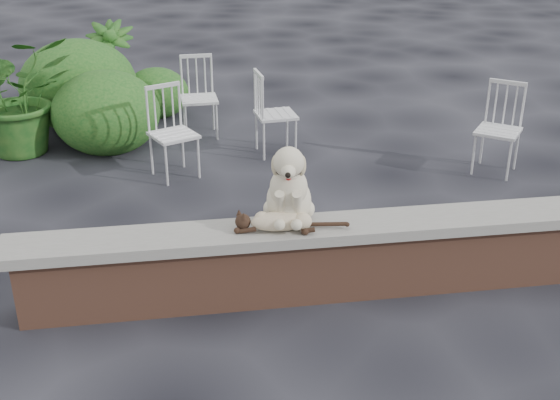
{
  "coord_description": "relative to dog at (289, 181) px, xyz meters",
  "views": [
    {
      "loc": [
        -1.84,
        -4.38,
        2.84
      ],
      "look_at": [
        -1.13,
        0.2,
        0.7
      ],
      "focal_mm": 45.03,
      "sensor_mm": 36.0,
      "label": 1
    }
  ],
  "objects": [
    {
      "name": "chair_a",
      "position": [
        -0.8,
        2.35,
        -0.42
      ],
      "size": [
        0.74,
        0.74,
        0.94
      ],
      "primitive_type": null,
      "rotation": [
        0.0,
        0.0,
        0.43
      ],
      "color": "silver",
      "rests_on": "ground"
    },
    {
      "name": "potted_plant_a",
      "position": [
        -2.46,
        3.34,
        -0.23
      ],
      "size": [
        1.53,
        1.47,
        1.31
      ],
      "primitive_type": "imported",
      "rotation": [
        0.0,
        0.0,
        0.51
      ],
      "color": "#144918",
      "rests_on": "ground"
    },
    {
      "name": "dog",
      "position": [
        0.0,
        0.0,
        0.0
      ],
      "size": [
        0.5,
        0.6,
        0.62
      ],
      "primitive_type": null,
      "rotation": [
        0.0,
        0.0,
        -0.19
      ],
      "color": "#C6B698",
      "rests_on": "capstone"
    },
    {
      "name": "shrubbery",
      "position": [
        -1.69,
        3.93,
        -0.43
      ],
      "size": [
        2.05,
        2.13,
        1.13
      ],
      "color": "#144918",
      "rests_on": "ground"
    },
    {
      "name": "ground",
      "position": [
        1.08,
        -0.11,
        -0.89
      ],
      "size": [
        60.0,
        60.0,
        0.0
      ],
      "primitive_type": "plane",
      "color": "black",
      "rests_on": "ground"
    },
    {
      "name": "potted_plant_b",
      "position": [
        -1.56,
        4.66,
        -0.3
      ],
      "size": [
        0.75,
        0.75,
        1.18
      ],
      "primitive_type": "imported",
      "rotation": [
        0.0,
        0.0,
        -0.14
      ],
      "color": "#144918",
      "rests_on": "ground"
    },
    {
      "name": "capstone",
      "position": [
        1.08,
        -0.11,
        -0.35
      ],
      "size": [
        6.2,
        0.4,
        0.08
      ],
      "primitive_type": "cube",
      "color": "slate",
      "rests_on": "brick_wall"
    },
    {
      "name": "chair_e",
      "position": [
        0.33,
        2.85,
        -0.42
      ],
      "size": [
        0.62,
        0.62,
        0.94
      ],
      "primitive_type": null,
      "rotation": [
        0.0,
        0.0,
        1.68
      ],
      "color": "silver",
      "rests_on": "ground"
    },
    {
      "name": "chair_b",
      "position": [
        -0.48,
        3.58,
        -0.42
      ],
      "size": [
        0.58,
        0.58,
        0.94
      ],
      "primitive_type": null,
      "rotation": [
        0.0,
        0.0,
        0.04
      ],
      "color": "silver",
      "rests_on": "ground"
    },
    {
      "name": "chair_d",
      "position": [
        2.52,
        1.96,
        -0.42
      ],
      "size": [
        0.78,
        0.78,
        0.94
      ],
      "primitive_type": null,
      "rotation": [
        0.0,
        0.0,
        -0.65
      ],
      "color": "silver",
      "rests_on": "ground"
    },
    {
      "name": "cat",
      "position": [
        -0.08,
        -0.15,
        -0.23
      ],
      "size": [
        0.98,
        0.41,
        0.16
      ],
      "primitive_type": null,
      "rotation": [
        0.0,
        0.0,
        -0.19
      ],
      "color": "tan",
      "rests_on": "capstone"
    },
    {
      "name": "brick_wall",
      "position": [
        1.08,
        -0.11,
        -0.64
      ],
      "size": [
        6.0,
        0.3,
        0.5
      ],
      "primitive_type": "cube",
      "color": "brown",
      "rests_on": "ground"
    }
  ]
}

